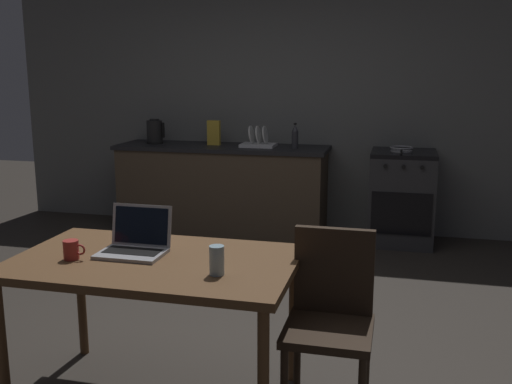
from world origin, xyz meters
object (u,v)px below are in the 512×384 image
Objects in this scene: electric_kettle at (155,132)px; bottle at (295,136)px; dining_table at (155,272)px; chair at (330,312)px; cereal_box at (214,133)px; frying_pan at (402,149)px; stove_oven at (402,197)px; drinking_glass at (217,260)px; dish_rack at (258,142)px; laptop at (135,244)px; coffee_mug at (72,250)px.

electric_kettle is 1.02× the size of bottle.
chair reaches higher than dining_table.
cereal_box is at bearing 1.79° from electric_kettle.
electric_kettle is at bearing 179.30° from frying_pan.
dining_table is 3.25m from cereal_box.
drinking_glass is at bearing -103.93° from stove_oven.
dining_table is 3.15m from dish_rack.
bottle is 0.64× the size of frying_pan.
drinking_glass is (0.49, -0.20, 0.02)m from laptop.
chair is at bearing 7.94° from coffee_mug.
frying_pan is 3.34m from drinking_glass.
chair is 1.01m from laptop.
laptop is at bearing 32.96° from coffee_mug.
chair is 3.55× the size of electric_kettle.
dish_rack is (-0.24, 3.13, 0.26)m from dining_table.
laptop is at bearing -79.31° from cereal_box.
stove_oven reaches higher than drinking_glass.
coffee_mug is 3.28m from cereal_box.
stove_oven is 1.50m from dish_rack.
coffee_mug is at bearing 177.07° from drinking_glass.
cereal_box is at bearing 178.45° from frying_pan.
laptop is 1.28× the size of cereal_box.
cereal_box reaches higher than drinking_glass.
laptop is at bearing -112.99° from stove_oven.
stove_oven is at bearing 48.26° from frying_pan.
cereal_box is (0.64, 0.02, 0.00)m from electric_kettle.
bottle is 2.21× the size of coffee_mug.
dish_rack reaches higher than drinking_glass.
electric_kettle is 0.64m from cereal_box.
electric_kettle reaches higher than cereal_box.
cereal_box is at bearing 179.32° from stove_oven.
chair is at bearing -63.15° from cereal_box.
drinking_glass is 0.39× the size of dish_rack.
dining_table is 5.48× the size of cereal_box.
bottle is at bearing 80.77° from coffee_mug.
coffee_mug is at bearing -115.50° from frying_pan.
frying_pan is (1.01, 0.02, -0.09)m from bottle.
coffee_mug is at bearing -84.18° from cereal_box.
dining_table is at bearing 15.37° from coffee_mug.
electric_kettle is at bearing -178.21° from cereal_box.
chair is 3.14m from bottle.
electric_kettle is 1.92× the size of drinking_glass.
stove_oven is 6.72× the size of drinking_glass.
dish_rack is at bearing 104.14° from chair.
bottle is 1.00× the size of cereal_box.
cereal_box is (-1.89, 0.02, 0.57)m from stove_oven.
drinking_glass is at bearing -62.38° from electric_kettle.
laptop is (-1.30, -3.07, 0.35)m from stove_oven.
laptop reaches higher than stove_oven.
chair is 6.83× the size of drinking_glass.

